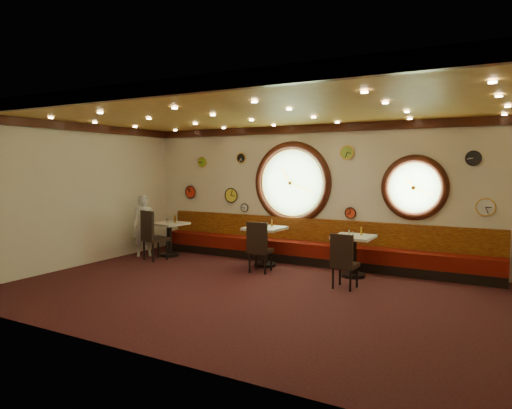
# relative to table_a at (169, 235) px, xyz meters

# --- Properties ---
(floor) EXTENTS (9.00, 6.00, 0.00)m
(floor) POSITION_rel_table_a_xyz_m (3.46, -1.89, -0.53)
(floor) COLOR #321016
(floor) RESTS_ON ground
(ceiling) EXTENTS (9.00, 6.00, 0.02)m
(ceiling) POSITION_rel_table_a_xyz_m (3.46, -1.89, 2.67)
(ceiling) COLOR gold
(ceiling) RESTS_ON wall_back
(wall_back) EXTENTS (9.00, 0.02, 3.20)m
(wall_back) POSITION_rel_table_a_xyz_m (3.46, 1.11, 1.07)
(wall_back) COLOR beige
(wall_back) RESTS_ON floor
(wall_front) EXTENTS (9.00, 0.02, 3.20)m
(wall_front) POSITION_rel_table_a_xyz_m (3.46, -4.89, 1.07)
(wall_front) COLOR beige
(wall_front) RESTS_ON floor
(wall_left) EXTENTS (0.02, 6.00, 3.20)m
(wall_left) POSITION_rel_table_a_xyz_m (-1.04, -1.89, 1.07)
(wall_left) COLOR beige
(wall_left) RESTS_ON floor
(molding_back) EXTENTS (9.00, 0.10, 0.18)m
(molding_back) POSITION_rel_table_a_xyz_m (3.46, 1.06, 2.58)
(molding_back) COLOR black
(molding_back) RESTS_ON wall_back
(molding_front) EXTENTS (9.00, 0.10, 0.18)m
(molding_front) POSITION_rel_table_a_xyz_m (3.46, -4.84, 2.58)
(molding_front) COLOR black
(molding_front) RESTS_ON wall_back
(molding_left) EXTENTS (0.10, 6.00, 0.18)m
(molding_left) POSITION_rel_table_a_xyz_m (-0.99, -1.89, 2.58)
(molding_left) COLOR black
(molding_left) RESTS_ON wall_back
(banquette_base) EXTENTS (8.00, 0.55, 0.20)m
(banquette_base) POSITION_rel_table_a_xyz_m (3.46, 0.83, -0.43)
(banquette_base) COLOR black
(banquette_base) RESTS_ON floor
(banquette_seat) EXTENTS (8.00, 0.55, 0.30)m
(banquette_seat) POSITION_rel_table_a_xyz_m (3.46, 0.83, -0.18)
(banquette_seat) COLOR #5C0E07
(banquette_seat) RESTS_ON banquette_base
(banquette_back) EXTENTS (8.00, 0.10, 0.55)m
(banquette_back) POSITION_rel_table_a_xyz_m (3.46, 1.05, 0.22)
(banquette_back) COLOR #661208
(banquette_back) RESTS_ON wall_back
(porthole_left_glass) EXTENTS (1.66, 0.02, 1.66)m
(porthole_left_glass) POSITION_rel_table_a_xyz_m (2.86, 1.11, 1.32)
(porthole_left_glass) COLOR #74A865
(porthole_left_glass) RESTS_ON wall_back
(porthole_left_frame) EXTENTS (1.98, 0.18, 1.98)m
(porthole_left_frame) POSITION_rel_table_a_xyz_m (2.86, 1.09, 1.32)
(porthole_left_frame) COLOR black
(porthole_left_frame) RESTS_ON wall_back
(porthole_left_ring) EXTENTS (1.61, 0.03, 1.61)m
(porthole_left_ring) POSITION_rel_table_a_xyz_m (2.86, 1.06, 1.32)
(porthole_left_ring) COLOR gold
(porthole_left_ring) RESTS_ON wall_back
(porthole_right_glass) EXTENTS (1.10, 0.02, 1.10)m
(porthole_right_glass) POSITION_rel_table_a_xyz_m (5.66, 1.11, 1.27)
(porthole_right_glass) COLOR #74A865
(porthole_right_glass) RESTS_ON wall_back
(porthole_right_frame) EXTENTS (1.38, 0.18, 1.38)m
(porthole_right_frame) POSITION_rel_table_a_xyz_m (5.66, 1.09, 1.27)
(porthole_right_frame) COLOR black
(porthole_right_frame) RESTS_ON wall_back
(porthole_right_ring) EXTENTS (1.09, 0.03, 1.09)m
(porthole_right_ring) POSITION_rel_table_a_xyz_m (5.66, 1.06, 1.27)
(porthole_right_ring) COLOR gold
(porthole_right_ring) RESTS_ON wall_back
(wall_clock_0) EXTENTS (0.30, 0.03, 0.30)m
(wall_clock_0) POSITION_rel_table_a_xyz_m (4.21, 1.07, 2.02)
(wall_clock_0) COLOR #98C53D
(wall_clock_0) RESTS_ON wall_back
(wall_clock_1) EXTENTS (0.36, 0.03, 0.36)m
(wall_clock_1) POSITION_rel_table_a_xyz_m (1.16, 1.07, 0.97)
(wall_clock_1) COLOR yellow
(wall_clock_1) RESTS_ON wall_back
(wall_clock_2) EXTENTS (0.20, 0.03, 0.20)m
(wall_clock_2) POSITION_rel_table_a_xyz_m (1.56, 1.07, 0.67)
(wall_clock_2) COLOR white
(wall_clock_2) RESTS_ON wall_back
(wall_clock_3) EXTENTS (0.28, 0.03, 0.28)m
(wall_clock_3) POSITION_rel_table_a_xyz_m (6.76, 1.07, 1.87)
(wall_clock_3) COLOR black
(wall_clock_3) RESTS_ON wall_back
(wall_clock_4) EXTENTS (0.24, 0.03, 0.24)m
(wall_clock_4) POSITION_rel_table_a_xyz_m (4.31, 1.07, 0.67)
(wall_clock_4) COLOR #F1411C
(wall_clock_4) RESTS_ON wall_back
(wall_clock_5) EXTENTS (0.32, 0.03, 0.32)m
(wall_clock_5) POSITION_rel_table_a_xyz_m (-0.14, 1.07, 1.02)
(wall_clock_5) COLOR red
(wall_clock_5) RESTS_ON wall_back
(wall_clock_6) EXTENTS (0.24, 0.03, 0.24)m
(wall_clock_6) POSITION_rel_table_a_xyz_m (1.46, 1.07, 1.92)
(wall_clock_6) COLOR black
(wall_clock_6) RESTS_ON wall_back
(wall_clock_7) EXTENTS (0.26, 0.03, 0.26)m
(wall_clock_7) POSITION_rel_table_a_xyz_m (0.26, 1.07, 1.82)
(wall_clock_7) COLOR #8CBE26
(wall_clock_7) RESTS_ON wall_back
(wall_clock_8) EXTENTS (0.34, 0.03, 0.34)m
(wall_clock_8) POSITION_rel_table_a_xyz_m (7.01, 1.07, 0.92)
(wall_clock_8) COLOR white
(wall_clock_8) RESTS_ON wall_back
(table_a) EXTENTS (0.84, 0.84, 0.84)m
(table_a) POSITION_rel_table_a_xyz_m (0.00, 0.00, 0.00)
(table_a) COLOR black
(table_a) RESTS_ON floor
(table_b) EXTENTS (0.81, 0.81, 0.88)m
(table_b) POSITION_rel_table_a_xyz_m (2.64, 0.12, 0.03)
(table_b) COLOR black
(table_b) RESTS_ON floor
(table_c) EXTENTS (0.77, 0.77, 0.85)m
(table_c) POSITION_rel_table_a_xyz_m (4.69, 0.11, 0.00)
(table_c) COLOR black
(table_c) RESTS_ON floor
(chair_a) EXTENTS (0.62, 0.62, 0.74)m
(chair_a) POSITION_rel_table_a_xyz_m (0.00, -0.65, 0.15)
(chair_a) COLOR black
(chair_a) RESTS_ON floor
(chair_b) EXTENTS (0.50, 0.50, 0.67)m
(chair_b) POSITION_rel_table_a_xyz_m (2.84, -0.52, 0.09)
(chair_b) COLOR black
(chair_b) RESTS_ON floor
(chair_c) EXTENTS (0.45, 0.45, 0.63)m
(chair_c) POSITION_rel_table_a_xyz_m (4.81, -0.90, 0.06)
(chair_c) COLOR black
(chair_c) RESTS_ON floor
(condiment_a_salt) EXTENTS (0.03, 0.03, 0.09)m
(condiment_a_salt) POSITION_rel_table_a_xyz_m (-0.12, 0.04, 0.35)
(condiment_a_salt) COLOR silver
(condiment_a_salt) RESTS_ON table_a
(condiment_b_salt) EXTENTS (0.03, 0.03, 0.09)m
(condiment_b_salt) POSITION_rel_table_a_xyz_m (2.50, 0.25, 0.40)
(condiment_b_salt) COLOR silver
(condiment_b_salt) RESTS_ON table_b
(condiment_c_salt) EXTENTS (0.04, 0.04, 0.11)m
(condiment_c_salt) POSITION_rel_table_a_xyz_m (4.58, 0.12, 0.37)
(condiment_c_salt) COLOR silver
(condiment_c_salt) RESTS_ON table_c
(condiment_a_pepper) EXTENTS (0.04, 0.04, 0.11)m
(condiment_a_pepper) POSITION_rel_table_a_xyz_m (-0.02, -0.06, 0.36)
(condiment_a_pepper) COLOR silver
(condiment_a_pepper) RESTS_ON table_a
(condiment_b_pepper) EXTENTS (0.04, 0.04, 0.11)m
(condiment_b_pepper) POSITION_rel_table_a_xyz_m (2.71, 0.11, 0.41)
(condiment_b_pepper) COLOR silver
(condiment_b_pepper) RESTS_ON table_b
(condiment_c_pepper) EXTENTS (0.03, 0.03, 0.09)m
(condiment_c_pepper) POSITION_rel_table_a_xyz_m (4.68, 0.05, 0.36)
(condiment_c_pepper) COLOR silver
(condiment_c_pepper) RESTS_ON table_c
(condiment_a_bottle) EXTENTS (0.06, 0.06, 0.18)m
(condiment_a_bottle) POSITION_rel_table_a_xyz_m (0.15, 0.03, 0.40)
(condiment_a_bottle) COLOR gold
(condiment_a_bottle) RESTS_ON table_a
(condiment_b_bottle) EXTENTS (0.06, 0.06, 0.18)m
(condiment_b_bottle) POSITION_rel_table_a_xyz_m (2.75, 0.27, 0.44)
(condiment_b_bottle) COLOR #C8822F
(condiment_b_bottle) RESTS_ON table_b
(condiment_c_bottle) EXTENTS (0.05, 0.05, 0.17)m
(condiment_c_bottle) POSITION_rel_table_a_xyz_m (4.82, 0.20, 0.40)
(condiment_c_bottle) COLOR gold
(condiment_c_bottle) RESTS_ON table_c
(waiter) EXTENTS (0.65, 0.66, 1.54)m
(waiter) POSITION_rel_table_a_xyz_m (-0.54, -0.32, 0.24)
(waiter) COLOR silver
(waiter) RESTS_ON floor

